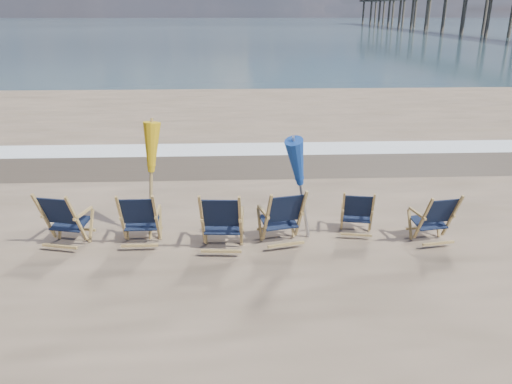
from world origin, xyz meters
TOP-DOWN VIEW (x-y plane):
  - ocean at (0.00, 128.00)m, footprint 400.00×400.00m
  - surf_foam at (0.00, 8.30)m, footprint 200.00×1.40m
  - wet_sand_strip at (0.00, 6.80)m, footprint 200.00×2.60m
  - beach_chair_0 at (-2.99, 1.92)m, footprint 0.84×0.90m
  - beach_chair_1 at (-1.69, 1.97)m, footprint 0.66×0.75m
  - beach_chair_2 at (-0.28, 1.66)m, footprint 0.77×0.85m
  - beach_chair_3 at (0.75, 1.96)m, footprint 0.85×0.91m
  - beach_chair_4 at (2.04, 2.19)m, footprint 0.69×0.75m
  - beach_chair_5 at (3.33, 1.87)m, footprint 0.73×0.80m
  - umbrella_yellow at (-1.81, 2.42)m, footprint 0.30×0.30m
  - umbrella_blue at (0.77, 1.99)m, footprint 0.30×0.30m
  - fishing_pier at (38.00, 74.00)m, footprint 4.40×140.00m

SIDE VIEW (x-z plane):
  - ocean at x=0.00m, z-range 0.00..0.00m
  - wet_sand_strip at x=0.00m, z-range 0.00..0.00m
  - surf_foam at x=0.00m, z-range 0.00..0.01m
  - beach_chair_4 at x=2.04m, z-range 0.00..0.90m
  - beach_chair_5 at x=3.33m, z-range 0.00..0.97m
  - beach_chair_1 at x=-1.69m, z-range 0.00..1.03m
  - beach_chair_0 at x=-2.99m, z-range 0.00..1.05m
  - beach_chair_3 at x=0.75m, z-range 0.00..1.07m
  - beach_chair_2 at x=-0.28m, z-range 0.00..1.11m
  - umbrella_yellow at x=-1.81m, z-range 0.51..2.55m
  - umbrella_blue at x=0.77m, z-range 0.51..2.56m
  - fishing_pier at x=38.00m, z-range 0.00..9.30m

